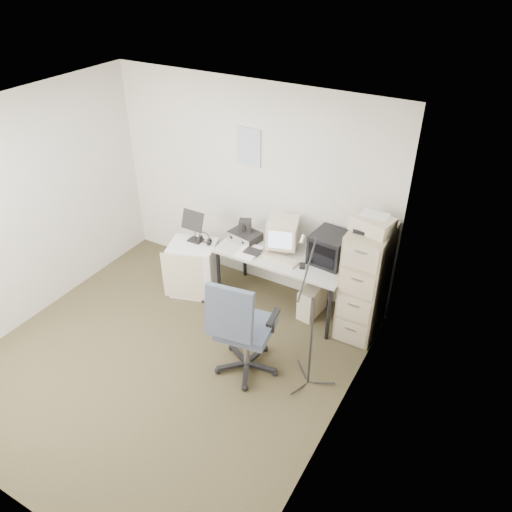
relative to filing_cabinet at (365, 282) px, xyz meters
The scene contains 23 objects.
floor 2.26m from the filing_cabinet, 136.87° to the right, with size 3.60×3.60×0.01m, color #373218.
ceiling 2.85m from the filing_cabinet, 136.87° to the right, with size 3.60×3.60×0.01m, color white.
wall_back 1.72m from the filing_cabinet, 168.55° to the left, with size 3.60×0.02×2.50m, color silver.
wall_left 3.74m from the filing_cabinet, 156.35° to the right, with size 0.02×3.60×2.50m, color silver.
wall_right 1.61m from the filing_cabinet, 81.54° to the right, with size 0.02×3.60×2.50m, color silver.
wall_calendar 1.97m from the filing_cabinet, 169.10° to the left, with size 0.30×0.02×0.44m, color white.
filing_cabinet is the anchor object (origin of this frame).
printer 0.73m from the filing_cabinet, 90.00° to the right, with size 0.39×0.27×0.15m, color beige.
desk 0.99m from the filing_cabinet, behind, with size 1.50×0.70×0.73m, color #B3B3B3.
crt_monitor 1.04m from the filing_cabinet, behind, with size 0.34×0.35×0.37m, color beige.
crt_tv 0.52m from the filing_cabinet, behind, with size 0.37×0.40×0.34m, color black.
desk_speaker 0.70m from the filing_cabinet, behind, with size 0.07×0.07×0.14m, color beige.
keyboard 0.94m from the filing_cabinet, 169.24° to the right, with size 0.42×0.15×0.02m, color beige.
mouse 0.68m from the filing_cabinet, 164.82° to the right, with size 0.06×0.10×0.03m, color black.
radio_receiver 1.49m from the filing_cabinet, behind, with size 0.35×0.25×0.10m, color black.
radio_speaker 1.52m from the filing_cabinet, behind, with size 0.14×0.13×0.14m, color black.
papers 1.32m from the filing_cabinet, behind, with size 0.22×0.30×0.02m, color white.
pc_tower 0.74m from the filing_cabinet, behind, with size 0.18×0.40×0.38m, color beige.
office_chair 1.39m from the filing_cabinet, 124.73° to the right, with size 0.66×0.66×1.14m, color slate.
side_cart 2.07m from the filing_cabinet, behind, with size 0.54×0.43×0.67m, color silver.
music_stand 2.06m from the filing_cabinet, behind, with size 0.28×0.15×0.41m, color black.
headphones 1.92m from the filing_cabinet, behind, with size 0.17×0.17×0.03m, color black.
mic_stand 1.03m from the filing_cabinet, 98.98° to the right, with size 0.02×0.02×1.40m, color black.
Camera 1 is at (2.69, -2.81, 3.78)m, focal length 35.00 mm.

